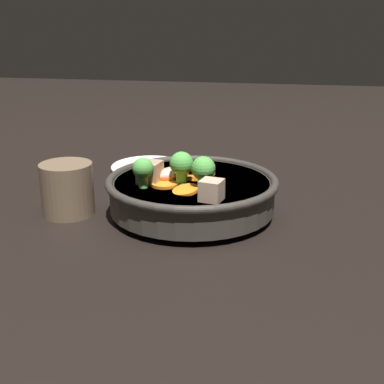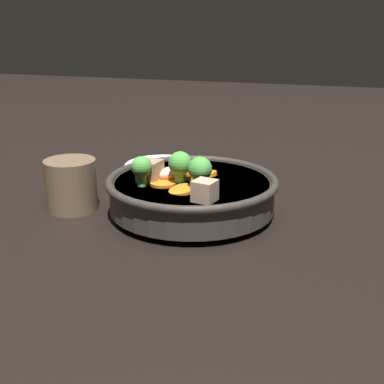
% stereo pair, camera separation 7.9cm
% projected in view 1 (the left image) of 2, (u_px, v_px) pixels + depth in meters
% --- Properties ---
extents(ground_plane, '(3.00, 3.00, 0.00)m').
position_uv_depth(ground_plane, '(192.00, 215.00, 0.80)').
color(ground_plane, black).
extents(stirfry_bowl, '(0.25, 0.25, 0.10)m').
position_uv_depth(stirfry_bowl, '(191.00, 191.00, 0.79)').
color(stirfry_bowl, '#38332D').
rests_on(stirfry_bowl, ground_plane).
extents(side_saucer, '(0.14, 0.14, 0.01)m').
position_uv_depth(side_saucer, '(149.00, 168.00, 1.01)').
color(side_saucer, white).
rests_on(side_saucer, ground_plane).
extents(dark_mug, '(0.10, 0.08, 0.08)m').
position_uv_depth(dark_mug, '(68.00, 189.00, 0.79)').
color(dark_mug, brown).
rests_on(dark_mug, ground_plane).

